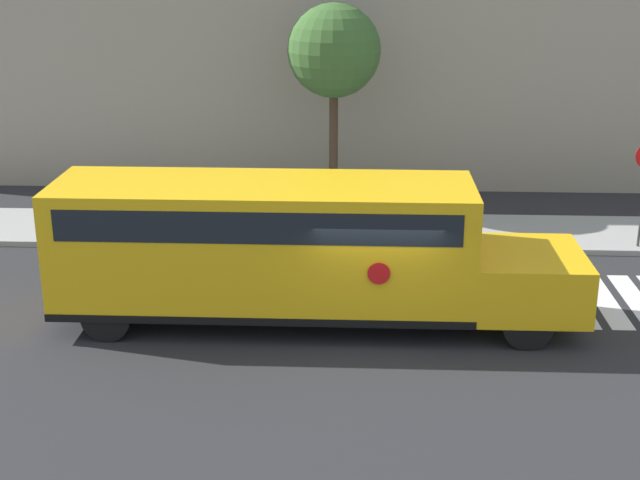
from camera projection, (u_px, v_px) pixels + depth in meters
ground_plane at (375, 334)px, 18.38m from camera, size 60.00×60.00×0.00m
sidewalk_strip at (372, 231)px, 24.50m from camera, size 44.00×3.00×0.15m
school_bus at (287, 245)px, 18.42m from camera, size 10.89×2.57×3.03m
tree_near_sidewalk at (334, 52)px, 25.32m from camera, size 2.68×2.68×6.04m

